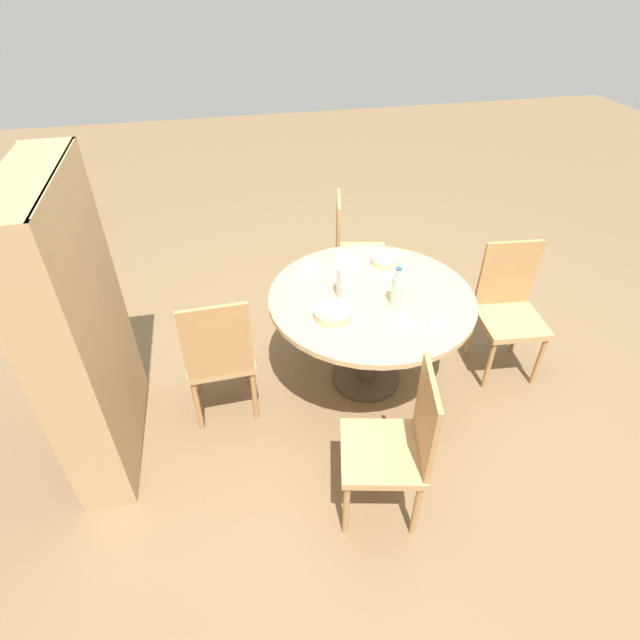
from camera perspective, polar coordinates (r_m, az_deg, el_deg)
name	(u,v)px	position (r m, az deg, el deg)	size (l,w,h in m)	color
ground_plane	(365,378)	(3.67, 5.20, -6.63)	(14.00, 14.00, 0.00)	brown
dining_table	(370,311)	(3.28, 5.78, 1.04)	(1.32, 1.32, 0.73)	#473828
chair_a	(353,250)	(4.17, 3.82, 8.01)	(0.50, 0.50, 0.95)	#A87A47
chair_b	(219,355)	(3.15, -11.44, -3.89)	(0.43, 0.43, 0.95)	#A87A47
chair_c	(396,445)	(2.64, 8.66, -13.93)	(0.50, 0.50, 0.95)	#A87A47
chair_d	(509,308)	(3.71, 20.78, 1.27)	(0.46, 0.46, 0.95)	#A87A47
bookshelf	(85,335)	(2.94, -25.25, -1.53)	(1.00, 0.28, 1.74)	tan
coffee_pot	(347,281)	(3.12, 3.10, 4.52)	(0.13, 0.13, 0.26)	silver
water_bottle	(397,289)	(3.09, 8.78, 3.47)	(0.07, 0.07, 0.26)	#99C6A3
cake_main	(333,315)	(2.96, 1.51, 0.60)	(0.26, 0.26, 0.08)	silver
cake_second	(385,262)	(3.50, 7.48, 6.61)	(0.23, 0.23, 0.07)	silver
cup_a	(308,269)	(3.41, -1.41, 5.88)	(0.13, 0.13, 0.07)	silver
cup_b	(402,320)	(2.97, 9.33, -0.02)	(0.13, 0.13, 0.07)	silver
cup_c	(435,324)	(2.98, 12.99, -0.42)	(0.13, 0.13, 0.07)	silver
plate_stack	(347,261)	(3.52, 3.07, 6.78)	(0.19, 0.19, 0.04)	white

